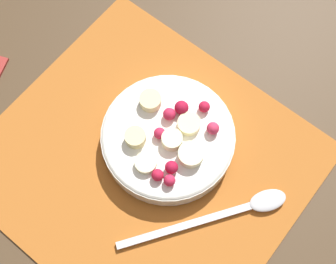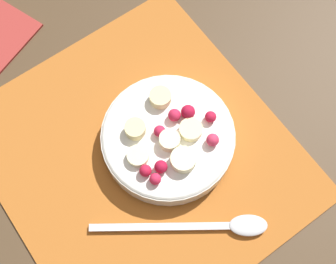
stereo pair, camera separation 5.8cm
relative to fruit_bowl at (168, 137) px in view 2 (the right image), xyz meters
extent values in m
plane|color=#4C3823|center=(-0.01, -0.04, -0.02)|extent=(3.00, 3.00, 0.00)
cube|color=#B26023|center=(-0.01, -0.04, -0.02)|extent=(0.39, 0.36, 0.01)
cylinder|color=silver|center=(0.00, 0.00, -0.01)|extent=(0.17, 0.17, 0.03)
torus|color=silver|center=(0.00, 0.00, 0.00)|extent=(0.17, 0.17, 0.01)
cylinder|color=white|center=(0.00, 0.00, 0.01)|extent=(0.15, 0.15, 0.00)
cylinder|color=#F4EAB7|center=(0.00, -0.05, 0.02)|extent=(0.03, 0.03, 0.01)
cylinder|color=#F4EAB7|center=(0.01, 0.00, 0.02)|extent=(0.03, 0.03, 0.01)
cylinder|color=beige|center=(-0.04, 0.02, 0.02)|extent=(0.04, 0.04, 0.01)
cylinder|color=beige|center=(-0.03, -0.03, 0.02)|extent=(0.04, 0.04, 0.01)
cylinder|color=beige|center=(0.01, 0.03, 0.02)|extent=(0.04, 0.04, 0.01)
cylinder|color=#F4EAB7|center=(0.04, -0.01, 0.02)|extent=(0.03, 0.03, 0.01)
sphere|color=#B21433|center=(0.03, -0.03, 0.02)|extent=(0.02, 0.02, 0.02)
sphere|color=#D12347|center=(-0.01, 0.02, 0.02)|extent=(0.02, 0.02, 0.02)
sphere|color=#D12347|center=(-0.01, -0.01, 0.02)|extent=(0.01, 0.01, 0.01)
sphere|color=red|center=(0.01, 0.06, 0.02)|extent=(0.01, 0.01, 0.01)
sphere|color=#D12347|center=(0.04, -0.05, 0.02)|extent=(0.01, 0.01, 0.01)
sphere|color=#B21433|center=(-0.01, 0.04, 0.02)|extent=(0.02, 0.02, 0.02)
sphere|color=red|center=(0.02, -0.05, 0.02)|extent=(0.02, 0.02, 0.02)
sphere|color=#DB3356|center=(0.04, 0.04, 0.02)|extent=(0.02, 0.02, 0.02)
cube|color=silver|center=(0.08, -0.07, -0.02)|extent=(0.11, 0.15, 0.00)
ellipsoid|color=silver|center=(0.15, 0.02, -0.01)|extent=(0.05, 0.05, 0.01)
camera|label=1|loc=(0.13, -0.16, 0.56)|focal=50.00mm
camera|label=2|loc=(0.17, -0.12, 0.56)|focal=50.00mm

